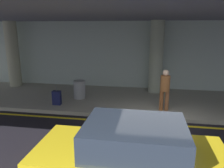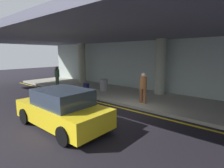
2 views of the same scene
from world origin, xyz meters
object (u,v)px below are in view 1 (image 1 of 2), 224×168
support_column_left_mid (156,57)px  person_waiting_for_ride (165,87)px  support_column_far_left (13,54)px  trash_bin_steel (80,89)px  suitcase_upright_primary (57,98)px  car_yellow_taxi (131,157)px

support_column_left_mid → person_waiting_for_ride: size_ratio=2.17×
support_column_far_left → trash_bin_steel: (4.42, -1.71, -1.40)m
support_column_far_left → person_waiting_for_ride: size_ratio=2.17×
support_column_left_mid → suitcase_upright_primary: bearing=-147.0°
trash_bin_steel → support_column_left_mid: bearing=25.5°
support_column_left_mid → trash_bin_steel: (-3.58, -1.71, -1.40)m
support_column_far_left → car_yellow_taxi: size_ratio=0.89×
support_column_far_left → person_waiting_for_ride: (8.31, -2.71, -0.86)m
car_yellow_taxi → trash_bin_steel: 6.21m
support_column_left_mid → car_yellow_taxi: 7.34m
car_yellow_taxi → suitcase_upright_primary: car_yellow_taxi is taller
support_column_left_mid → car_yellow_taxi: support_column_left_mid is taller
support_column_left_mid → person_waiting_for_ride: 2.86m
person_waiting_for_ride → support_column_far_left: bearing=-135.9°
car_yellow_taxi → suitcase_upright_primary: size_ratio=4.56×
support_column_left_mid → car_yellow_taxi: (-0.68, -7.20, -1.26)m
car_yellow_taxi → trash_bin_steel: (-2.89, 5.49, -0.14)m
car_yellow_taxi → support_column_far_left: bearing=136.6°
trash_bin_steel → support_column_far_left: bearing=158.9°
support_column_far_left → trash_bin_steel: size_ratio=4.29×
car_yellow_taxi → person_waiting_for_ride: size_ratio=2.44×
car_yellow_taxi → person_waiting_for_ride: (0.99, 4.49, 0.40)m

